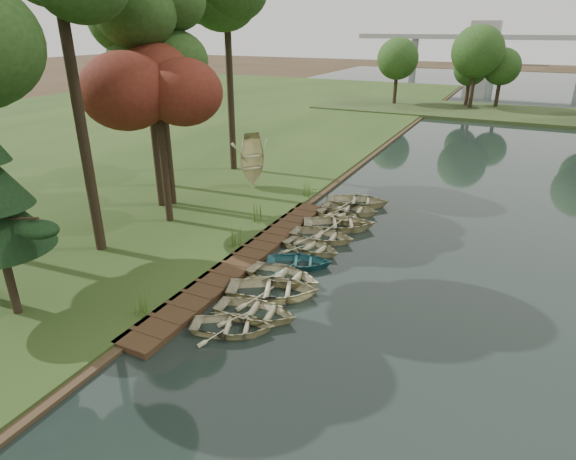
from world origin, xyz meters
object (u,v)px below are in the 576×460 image
at_px(boardwalk, 246,259).
at_px(rowboat_2, 273,288).
at_px(rowboat_0, 233,324).
at_px(rowboat_1, 256,310).
at_px(stored_rowboat, 252,181).

distance_m(boardwalk, rowboat_2, 3.62).
distance_m(boardwalk, rowboat_0, 5.87).
xyz_separation_m(boardwalk, rowboat_1, (2.86, -4.08, 0.24)).
distance_m(rowboat_0, stored_rowboat, 16.72).
distance_m(rowboat_1, rowboat_2, 1.70).
bearing_deg(boardwalk, rowboat_0, -64.32).
bearing_deg(stored_rowboat, rowboat_0, -116.71).
xyz_separation_m(rowboat_0, stored_rowboat, (-7.67, 14.85, 0.31)).
bearing_deg(rowboat_2, stored_rowboat, 12.14).
bearing_deg(rowboat_1, stored_rowboat, 23.74).
height_order(rowboat_0, rowboat_1, rowboat_1).
relative_size(rowboat_0, stored_rowboat, 0.84).
xyz_separation_m(rowboat_0, rowboat_1, (0.32, 1.21, 0.02)).
bearing_deg(boardwalk, stored_rowboat, 118.20).
relative_size(rowboat_0, rowboat_1, 0.95).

